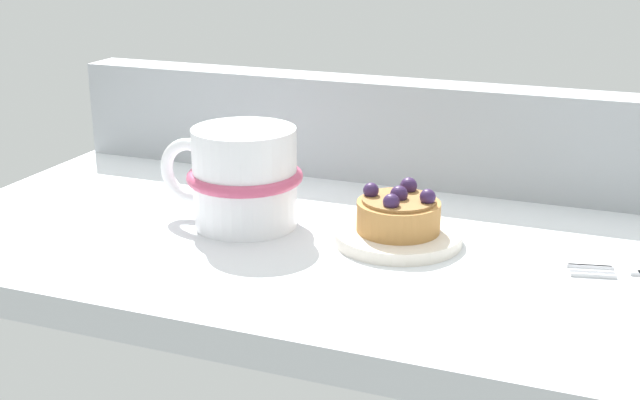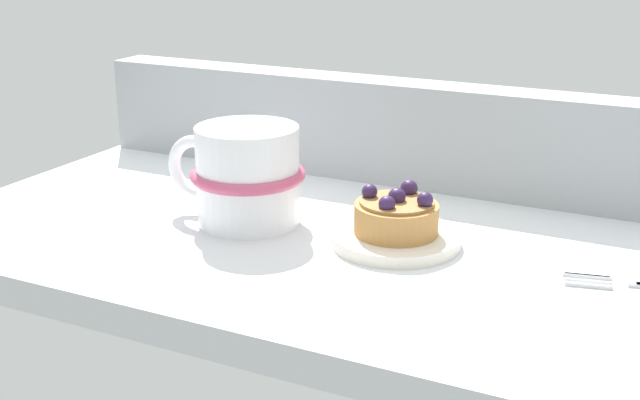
{
  "view_description": "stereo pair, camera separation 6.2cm",
  "coord_description": "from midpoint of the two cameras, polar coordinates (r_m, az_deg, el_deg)",
  "views": [
    {
      "loc": [
        20.38,
        -64.83,
        26.41
      ],
      "look_at": [
        -4.55,
        -0.32,
        3.06
      ],
      "focal_mm": 46.88,
      "sensor_mm": 36.0,
      "label": 1
    },
    {
      "loc": [
        26.1,
        -62.32,
        26.41
      ],
      "look_at": [
        -4.55,
        -0.32,
        3.06
      ],
      "focal_mm": 46.88,
      "sensor_mm": 36.0,
      "label": 2
    }
  ],
  "objects": [
    {
      "name": "ground_plane",
      "position": [
        0.73,
        0.97,
        -3.65
      ],
      "size": [
        79.81,
        39.46,
        2.72
      ],
      "primitive_type": "cube",
      "color": "silver"
    },
    {
      "name": "window_rail_back",
      "position": [
        0.87,
        4.96,
        4.5
      ],
      "size": [
        78.21,
        4.85,
        10.59
      ],
      "primitive_type": "cube",
      "color": "#9EA3A8",
      "rests_on": "ground_plane"
    },
    {
      "name": "dessert_plate",
      "position": [
        0.72,
        2.87,
        -2.52
      ],
      "size": [
        11.04,
        11.04,
        1.07
      ],
      "color": "silver",
      "rests_on": "ground_plane"
    },
    {
      "name": "raspberry_tart",
      "position": [
        0.71,
        2.91,
        -0.9
      ],
      "size": [
        7.16,
        7.16,
        4.05
      ],
      "color": "#B77F42",
      "rests_on": "dessert_plate"
    },
    {
      "name": "coffee_mug",
      "position": [
        0.75,
        -7.7,
        1.55
      ],
      "size": [
        13.83,
        10.43,
        8.98
      ],
      "color": "white",
      "rests_on": "ground_plane"
    }
  ]
}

